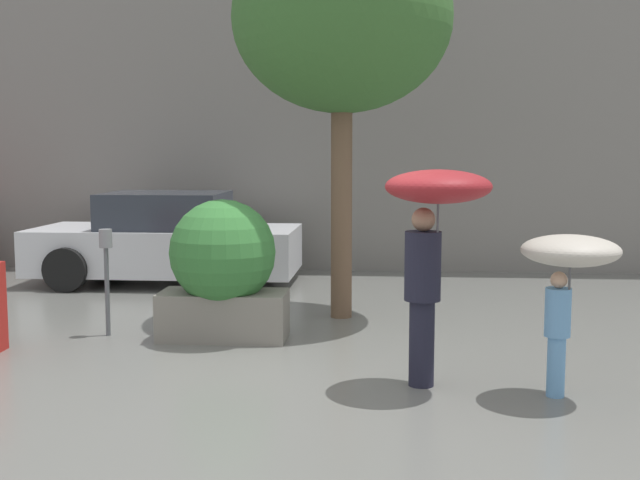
{
  "coord_description": "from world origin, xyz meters",
  "views": [
    {
      "loc": [
        0.92,
        -6.95,
        2.02
      ],
      "look_at": [
        0.23,
        1.6,
        1.05
      ],
      "focal_mm": 45.0,
      "sensor_mm": 36.0,
      "label": 1
    }
  ],
  "objects_px": {
    "person_child": "(568,264)",
    "person_adult": "(433,219)",
    "street_tree": "(342,21)",
    "planter_box": "(223,267)",
    "parked_car_near": "(166,242)",
    "parking_meter": "(106,259)"
  },
  "relations": [
    {
      "from": "person_adult",
      "to": "parked_car_near",
      "type": "bearing_deg",
      "value": 160.93
    },
    {
      "from": "planter_box",
      "to": "person_adult",
      "type": "bearing_deg",
      "value": -37.38
    },
    {
      "from": "person_adult",
      "to": "street_tree",
      "type": "distance_m",
      "value": 3.64
    },
    {
      "from": "person_child",
      "to": "street_tree",
      "type": "relative_size",
      "value": 0.29
    },
    {
      "from": "person_child",
      "to": "person_adult",
      "type": "bearing_deg",
      "value": -148.78
    },
    {
      "from": "person_adult",
      "to": "parking_meter",
      "type": "relative_size",
      "value": 1.59
    },
    {
      "from": "parked_car_near",
      "to": "parking_meter",
      "type": "relative_size",
      "value": 3.4
    },
    {
      "from": "parked_car_near",
      "to": "parking_meter",
      "type": "xyz_separation_m",
      "value": [
        0.3,
        -3.48,
        0.21
      ]
    },
    {
      "from": "street_tree",
      "to": "planter_box",
      "type": "bearing_deg",
      "value": -134.16
    },
    {
      "from": "street_tree",
      "to": "parking_meter",
      "type": "distance_m",
      "value": 3.83
    },
    {
      "from": "planter_box",
      "to": "parking_meter",
      "type": "xyz_separation_m",
      "value": [
        -1.29,
        0.05,
        0.07
      ]
    },
    {
      "from": "person_adult",
      "to": "person_child",
      "type": "relative_size",
      "value": 1.38
    },
    {
      "from": "street_tree",
      "to": "parking_meter",
      "type": "height_order",
      "value": "street_tree"
    },
    {
      "from": "person_child",
      "to": "parking_meter",
      "type": "distance_m",
      "value": 4.86
    },
    {
      "from": "person_adult",
      "to": "person_child",
      "type": "height_order",
      "value": "person_adult"
    },
    {
      "from": "planter_box",
      "to": "parked_car_near",
      "type": "distance_m",
      "value": 3.87
    },
    {
      "from": "person_adult",
      "to": "person_child",
      "type": "bearing_deg",
      "value": 23.58
    },
    {
      "from": "parked_car_near",
      "to": "person_adult",
      "type": "bearing_deg",
      "value": -143.92
    },
    {
      "from": "planter_box",
      "to": "parked_car_near",
      "type": "xyz_separation_m",
      "value": [
        -1.59,
        3.53,
        -0.14
      ]
    },
    {
      "from": "parked_car_near",
      "to": "street_tree",
      "type": "bearing_deg",
      "value": -129.21
    },
    {
      "from": "planter_box",
      "to": "street_tree",
      "type": "height_order",
      "value": "street_tree"
    },
    {
      "from": "planter_box",
      "to": "person_child",
      "type": "relative_size",
      "value": 1.12
    }
  ]
}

